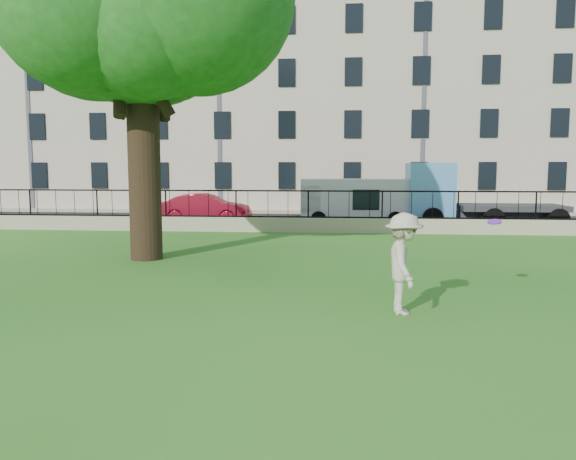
# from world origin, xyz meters

# --- Properties ---
(ground) EXTENTS (120.00, 120.00, 0.00)m
(ground) POSITION_xyz_m (0.00, 0.00, 0.00)
(ground) COLOR #1F6117
(ground) RESTS_ON ground
(retaining_wall) EXTENTS (50.00, 0.40, 0.60)m
(retaining_wall) POSITION_xyz_m (0.00, 12.00, 0.30)
(retaining_wall) COLOR tan
(retaining_wall) RESTS_ON ground
(iron_railing) EXTENTS (50.00, 0.05, 1.13)m
(iron_railing) POSITION_xyz_m (0.00, 12.00, 1.15)
(iron_railing) COLOR black
(iron_railing) RESTS_ON retaining_wall
(street) EXTENTS (60.00, 9.00, 0.01)m
(street) POSITION_xyz_m (0.00, 16.70, 0.01)
(street) COLOR black
(street) RESTS_ON ground
(sidewalk) EXTENTS (60.00, 1.40, 0.12)m
(sidewalk) POSITION_xyz_m (0.00, 21.90, 0.06)
(sidewalk) COLOR tan
(sidewalk) RESTS_ON ground
(building_row) EXTENTS (56.40, 10.40, 13.80)m
(building_row) POSITION_xyz_m (0.00, 27.57, 6.92)
(building_row) COLOR #C0AD98
(building_row) RESTS_ON ground
(man) EXTENTS (0.73, 1.21, 1.83)m
(man) POSITION_xyz_m (2.50, -0.86, 0.91)
(man) COLOR #C3B39E
(man) RESTS_ON ground
(frisbee) EXTENTS (0.30, 0.29, 0.12)m
(frisbee) POSITION_xyz_m (4.36, 0.33, 1.57)
(frisbee) COLOR purple
(red_sedan) EXTENTS (4.33, 1.67, 1.41)m
(red_sedan) POSITION_xyz_m (-5.14, 15.40, 0.70)
(red_sedan) COLOR maroon
(red_sedan) RESTS_ON street
(white_van) EXTENTS (5.17, 2.23, 2.13)m
(white_van) POSITION_xyz_m (2.00, 15.40, 1.07)
(white_van) COLOR silver
(white_van) RESTS_ON street
(blue_truck) EXTENTS (6.84, 2.43, 2.87)m
(blue_truck) POSITION_xyz_m (7.79, 15.40, 1.43)
(blue_truck) COLOR #5896CF
(blue_truck) RESTS_ON street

